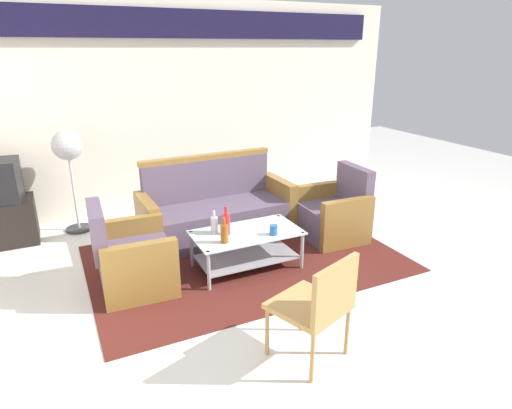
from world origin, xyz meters
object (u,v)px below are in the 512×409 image
armchair_left (132,260)px  armchair_right (334,215)px  bottle_clear (214,224)px  couch (216,212)px  cup (274,230)px  bottle_brown (224,233)px  bottle_red (226,224)px  pedestal_fan (68,151)px  wicker_chair (319,302)px  coffee_table (247,244)px

armchair_left → armchair_right: (2.41, 0.17, 0.00)m
armchair_left → bottle_clear: (0.84, 0.02, 0.21)m
couch → armchair_right: size_ratio=2.14×
armchair_left → cup: bearing=80.6°
armchair_right → bottle_brown: armchair_right is taller
cup → bottle_red: bearing=152.8°
armchair_left → couch: bearing=126.9°
pedestal_fan → wicker_chair: 3.68m
bottle_clear → armchair_right: bearing=5.2°
armchair_right → bottle_red: (-1.48, -0.24, 0.23)m
pedestal_fan → bottle_brown: bearing=-59.0°
coffee_table → pedestal_fan: (-1.49, 1.85, 0.74)m
wicker_chair → bottle_clear: bearing=75.8°
couch → bottle_brown: 1.10m
bottle_brown → pedestal_fan: pedestal_fan is taller
bottle_red → bottle_brown: size_ratio=1.15×
bottle_red → bottle_clear: size_ratio=1.26×
armchair_right → coffee_table: size_ratio=0.77×
armchair_left → armchair_right: 2.42m
bottle_brown → bottle_red: bearing=63.1°
coffee_table → wicker_chair: bearing=-95.0°
bottle_brown → bottle_clear: bearing=90.1°
bottle_brown → cup: 0.52m
armchair_left → armchair_right: size_ratio=1.00×
couch → cup: (0.21, -1.07, 0.14)m
bottle_red → wicker_chair: 1.57m
couch → coffee_table: 0.90m
armchair_left → pedestal_fan: pedestal_fan is taller
armchair_left → bottle_red: bearing=88.2°
couch → coffee_table: bearing=87.6°
armchair_right → bottle_clear: 1.59m
pedestal_fan → wicker_chair: size_ratio=1.51×
armchair_left → pedestal_fan: bearing=-165.9°
couch → cup: 1.10m
couch → armchair_right: couch is taller
bottle_red → bottle_clear: bearing=133.6°
bottle_clear → bottle_brown: bottle_brown is taller
cup → armchair_right: bearing=23.3°
armchair_right → pedestal_fan: size_ratio=0.67×
cup → wicker_chair: 1.39m
bottle_clear → pedestal_fan: size_ratio=0.18×
armchair_right → cup: size_ratio=8.50×
couch → bottle_brown: bearing=71.7°
armchair_left → bottle_clear: armchair_left is taller
couch → bottle_brown: (-0.30, -1.03, 0.19)m
bottle_clear → wicker_chair: wicker_chair is taller
pedestal_fan → wicker_chair: bearing=-68.1°
bottle_clear → bottle_brown: 0.27m
armchair_right → couch: bearing=66.1°
armchair_right → bottle_clear: size_ratio=3.67×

